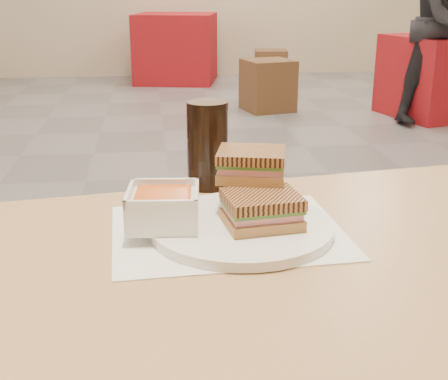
{
  "coord_description": "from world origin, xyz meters",
  "views": [
    {
      "loc": [
        -0.1,
        -2.84,
        1.11
      ],
      "look_at": [
        0.01,
        -2.0,
        0.82
      ],
      "focal_mm": 47.8,
      "sensor_mm": 36.0,
      "label": 1
    }
  ],
  "objects": [
    {
      "name": "main_table",
      "position": [
        0.12,
        -2.1,
        0.64
      ],
      "size": [
        1.28,
        0.85,
        0.75
      ],
      "color": "#A57B56",
      "rests_on": "ground"
    },
    {
      "name": "tray_liner",
      "position": [
        0.02,
        -2.0,
        0.75
      ],
      "size": [
        0.37,
        0.29,
        0.0
      ],
      "color": "white",
      "rests_on": "main_table"
    },
    {
      "name": "bg_chair_2l",
      "position": [
        -0.02,
        4.34,
        0.25
      ],
      "size": [
        0.46,
        0.46,
        0.49
      ],
      "color": "brown",
      "rests_on": "ground"
    },
    {
      "name": "bg_chair_2r",
      "position": [
        1.31,
        4.01,
        0.2
      ],
      "size": [
        0.41,
        0.41,
        0.41
      ],
      "color": "brown",
      "rests_on": "ground"
    },
    {
      "name": "cola_glass",
      "position": [
        0.01,
        -1.78,
        0.83
      ],
      "size": [
        0.08,
        0.08,
        0.16
      ],
      "color": "black",
      "rests_on": "main_table"
    },
    {
      "name": "bg_table_1",
      "position": [
        2.44,
        2.17,
        0.35
      ],
      "size": [
        0.96,
        0.96,
        0.7
      ],
      "color": "maroon",
      "rests_on": "ground"
    },
    {
      "name": "soup_bowl",
      "position": [
        -0.08,
        -1.99,
        0.79
      ],
      "size": [
        0.12,
        0.12,
        0.06
      ],
      "color": "white",
      "rests_on": "plate"
    },
    {
      "name": "plate",
      "position": [
        0.04,
        -2.0,
        0.76
      ],
      "size": [
        0.28,
        0.28,
        0.02
      ],
      "color": "white",
      "rests_on": "tray_liner"
    },
    {
      "name": "panini_lower",
      "position": [
        0.07,
        -2.02,
        0.79
      ],
      "size": [
        0.12,
        0.11,
        0.05
      ],
      "color": "#B47747",
      "rests_on": "plate"
    },
    {
      "name": "panini_upper",
      "position": [
        0.06,
        -1.94,
        0.84
      ],
      "size": [
        0.12,
        0.11,
        0.05
      ],
      "color": "#B47747",
      "rests_on": "panini_lower"
    },
    {
      "name": "bg_chair_1l",
      "position": [
        0.99,
        2.59,
        0.23
      ],
      "size": [
        0.5,
        0.5,
        0.47
      ],
      "color": "brown",
      "rests_on": "ground"
    },
    {
      "name": "bg_table_2",
      "position": [
        0.24,
        4.46,
        0.4
      ],
      "size": [
        1.07,
        1.07,
        0.79
      ],
      "color": "maroon",
      "rests_on": "ground"
    }
  ]
}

